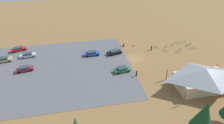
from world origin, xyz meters
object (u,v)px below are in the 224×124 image
object	(u,v)px
car_maroon_back_corner	(24,69)
bicycle_green_trailside	(177,52)
car_blue_inner_stall	(92,53)
trash_bin	(124,45)
lot_sign	(133,47)
bicycle_green_edge_south	(177,43)
bike_pavilion	(203,77)
car_tan_far_end	(3,60)
visitor_near_lot	(151,48)
bicycle_teal_mid_cluster	(183,42)
bicycle_orange_lone_east	(166,46)
bicycle_silver_back_row	(193,48)
pine_mideast	(204,116)
car_silver_end_stall	(28,55)
car_black_second_row	(114,52)
bicycle_red_edge_north	(172,45)
car_red_aisle_side	(18,49)
bicycle_white_lone_west	(190,44)
bicycle_blue_near_sign	(180,49)
bicycle_yellow_yard_center	(165,51)
car_green_front_row	(122,69)
visitor_crossing_yard	(137,73)
bicycle_purple_yard_left	(187,45)
bicycle_black_yard_front	(156,47)

from	to	relation	value
car_maroon_back_corner	bicycle_green_trailside	bearing A→B (deg)	-178.51
car_blue_inner_stall	trash_bin	bearing A→B (deg)	-159.92
lot_sign	bicycle_green_edge_south	xyz separation A→B (m)	(-16.55, -2.18, -1.03)
bike_pavilion	car_tan_far_end	size ratio (longest dim) A/B	2.98
lot_sign	visitor_near_lot	bearing A→B (deg)	174.43
bicycle_green_edge_south	bicycle_teal_mid_cluster	xyz separation A→B (m)	(-2.20, -0.05, -0.02)
bicycle_orange_lone_east	car_blue_inner_stall	size ratio (longest dim) A/B	0.29
bicycle_green_edge_south	bicycle_green_trailside	world-z (taller)	bicycle_green_edge_south
bicycle_green_trailside	bicycle_silver_back_row	bearing A→B (deg)	-165.19
car_blue_inner_stall	bicycle_silver_back_row	bearing A→B (deg)	176.48
visitor_near_lot	pine_mideast	bearing A→B (deg)	83.02
bicycle_orange_lone_east	car_silver_end_stall	distance (m)	44.01
lot_sign	car_silver_end_stall	distance (m)	32.43
bicycle_orange_lone_east	car_maroon_back_corner	size ratio (longest dim) A/B	0.29
trash_bin	car_blue_inner_stall	distance (m)	11.84
bicycle_teal_mid_cluster	car_black_second_row	distance (m)	25.26
bicycle_silver_back_row	bicycle_red_edge_north	xyz separation A→B (m)	(5.67, -3.48, 0.03)
bicycle_green_edge_south	car_red_aisle_side	distance (m)	52.81
bicycle_white_lone_west	bicycle_teal_mid_cluster	xyz separation A→B (m)	(1.57, -1.63, 0.01)
pine_mideast	bicycle_silver_back_row	world-z (taller)	pine_mideast
pine_mideast	lot_sign	bearing A→B (deg)	-86.46
bicycle_blue_near_sign	car_blue_inner_stall	world-z (taller)	car_blue_inner_stall
car_maroon_back_corner	trash_bin	bearing A→B (deg)	-163.06
bicycle_yellow_yard_center	car_green_front_row	bearing A→B (deg)	27.00
pine_mideast	visitor_crossing_yard	distance (m)	20.47
car_green_front_row	pine_mideast	bearing A→B (deg)	110.63
car_green_front_row	visitor_near_lot	xyz separation A→B (m)	(-12.19, -10.01, 0.19)
bicycle_purple_yard_left	car_black_second_row	distance (m)	25.00
trash_bin	bicycle_green_trailside	world-z (taller)	trash_bin
bicycle_red_edge_north	car_blue_inner_stall	xyz separation A→B (m)	(27.40, 1.45, 0.35)
bicycle_blue_near_sign	bicycle_white_lone_west	world-z (taller)	bicycle_blue_near_sign
bicycle_red_edge_north	car_red_aisle_side	distance (m)	50.51
bicycle_blue_near_sign	bicycle_green_trailside	world-z (taller)	bicycle_blue_near_sign
trash_bin	bicycle_white_lone_west	distance (m)	22.71
pine_mideast	car_silver_end_stall	world-z (taller)	pine_mideast
bicycle_red_edge_north	car_blue_inner_stall	world-z (taller)	car_blue_inner_stall
bicycle_orange_lone_east	visitor_crossing_yard	size ratio (longest dim) A/B	0.76
bicycle_red_edge_north	car_maroon_back_corner	xyz separation A→B (m)	(45.96, 6.43, 0.34)
bicycle_red_edge_north	car_tan_far_end	distance (m)	52.91
bicycle_orange_lone_east	visitor_crossing_yard	distance (m)	20.14
car_black_second_row	car_blue_inner_stall	size ratio (longest dim) A/B	1.04
trash_bin	car_silver_end_stall	world-z (taller)	car_silver_end_stall
bicycle_red_edge_north	car_tan_far_end	xyz separation A→B (m)	(52.91, 0.19, 0.34)
lot_sign	bicycle_white_lone_west	distance (m)	20.36
bicycle_green_edge_south	visitor_crossing_yard	distance (m)	24.89
bicycle_orange_lone_east	bicycle_green_edge_south	bearing A→B (deg)	-162.25
bicycle_blue_near_sign	bicycle_black_yard_front	xyz separation A→B (m)	(7.18, -2.83, -0.00)
car_black_second_row	bicycle_blue_near_sign	bearing A→B (deg)	175.97
bicycle_white_lone_west	bicycle_purple_yard_left	bearing A→B (deg)	23.75
bicycle_purple_yard_left	bicycle_teal_mid_cluster	distance (m)	2.36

